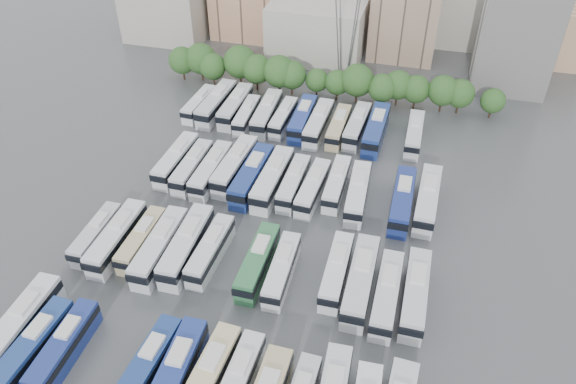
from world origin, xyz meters
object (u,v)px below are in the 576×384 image
(bus_r1_s1, at_px, (117,237))
(bus_r3_s5, at_px, (283,117))
(bus_r0_s1, at_px, (33,347))
(bus_r3_s8, at_px, (339,127))
(bus_r1_s2, at_px, (142,240))
(bus_r0_s7, at_px, (208,379))
(bus_r2_s3, at_px, (211,170))
(bus_r0_s8, at_px, (238,382))
(bus_r3_s2, at_px, (235,106))
(bus_r2_s6, at_px, (272,179))
(bus_r2_s12, at_px, (402,200))
(bus_r1_s8, at_px, (282,270))
(bus_r1_s10, at_px, (337,271))
(bus_r0_s0, at_px, (20,325))
(bus_r1_s4, at_px, (187,245))
(bus_r2_s2, at_px, (192,167))
(bus_r1_s3, at_px, (160,247))
(bus_r3_s12, at_px, (414,134))
(bus_r3_s1, at_px, (216,103))
(bus_r3_s10, at_px, (376,129))
(bus_r2_s5, at_px, (252,175))
(bus_r0_s6, at_px, (175,375))
(bus_r2_s10, at_px, (358,193))
(bus_r1_s0, at_px, (96,234))
(apartment_tower, at_px, (520,21))
(bus_r3_s7, at_px, (318,123))
(bus_r2_s8, at_px, (313,188))
(bus_r1_s5, at_px, (211,250))
(bus_r1_s7, at_px, (258,262))
(bus_r3_s9, at_px, (357,126))
(bus_r2_s1, at_px, (176,160))
(bus_r0_s5, at_px, (148,367))
(bus_r1_s11, at_px, (361,281))
(bus_r2_s7, at_px, (294,183))
(bus_r3_s0, at_px, (199,104))
(bus_r2_s13, at_px, (428,199))
(bus_r3_s6, at_px, (303,118))
(bus_r2_s9, at_px, (337,183))
(bus_r3_s4, at_px, (267,113))
(bus_r1_s12, at_px, (387,294))
(bus_r3_s3, at_px, (247,115))

(bus_r1_s1, xyz_separation_m, bus_r3_s5, (12.93, 36.70, -0.28))
(bus_r0_s1, relative_size, bus_r3_s8, 1.07)
(bus_r3_s8, bearing_deg, bus_r1_s2, -119.08)
(bus_r0_s7, xyz_separation_m, bus_r2_s3, (-13.34, 34.87, -0.01))
(bus_r0_s8, xyz_separation_m, bus_r3_s2, (-19.54, 54.22, 0.21))
(bus_r2_s6, height_order, bus_r2_s12, bus_r2_s6)
(bus_r1_s8, distance_m, bus_r1_s10, 6.93)
(bus_r0_s0, xyz_separation_m, bus_r1_s4, (13.04, 17.14, 0.03))
(bus_r1_s1, height_order, bus_r2_s2, bus_r1_s1)
(bus_r2_s6, bearing_deg, bus_r0_s1, -113.17)
(bus_r1_s3, relative_size, bus_r3_s12, 1.12)
(bus_r3_s1, distance_m, bus_r3_s10, 29.92)
(bus_r2_s5, bearing_deg, bus_r2_s12, 1.84)
(bus_r2_s3, height_order, bus_r2_s6, bus_r2_s6)
(bus_r0_s6, distance_m, bus_r1_s1, 23.98)
(bus_r2_s5, bearing_deg, bus_r2_s10, 2.54)
(bus_r0_s6, height_order, bus_r1_s0, bus_r0_s6)
(apartment_tower, bearing_deg, bus_r1_s0, -130.58)
(bus_r0_s6, bearing_deg, bus_r2_s10, 67.86)
(bus_r1_s1, xyz_separation_m, bus_r1_s2, (3.23, 0.76, -0.26))
(bus_r2_s6, height_order, bus_r3_s7, bus_r2_s6)
(bus_r3_s8, bearing_deg, bus_r3_s7, -178.35)
(bus_r2_s8, xyz_separation_m, bus_r3_s5, (-9.94, 18.83, -0.12))
(bus_r3_s12, bearing_deg, bus_r2_s5, -141.02)
(bus_r1_s5, bearing_deg, bus_r1_s7, -2.38)
(bus_r0_s6, relative_size, bus_r1_s3, 0.99)
(bus_r2_s5, bearing_deg, bus_r3_s9, 57.21)
(bus_r2_s1, height_order, bus_r3_s10, bus_r3_s10)
(bus_r0_s5, height_order, bus_r2_s2, bus_r0_s5)
(bus_r1_s11, height_order, bus_r3_s5, bus_r1_s11)
(bus_r0_s8, distance_m, bus_r1_s7, 17.49)
(bus_r2_s3, bearing_deg, bus_r0_s5, -78.69)
(bus_r0_s7, distance_m, bus_r2_s7, 35.24)
(bus_r1_s0, relative_size, bus_r3_s5, 0.98)
(bus_r3_s8, bearing_deg, bus_r1_s1, -122.34)
(bus_r1_s8, bearing_deg, bus_r1_s4, 175.71)
(bus_r3_s0, xyz_separation_m, bus_r3_s1, (3.33, 0.37, 0.41))
(bus_r2_s13, xyz_separation_m, bus_r3_s6, (-23.23, 17.51, -0.12))
(bus_r0_s7, xyz_separation_m, bus_r2_s9, (6.24, 36.87, -0.17))
(bus_r0_s8, distance_m, bus_r2_s2, 39.66)
(bus_r0_s5, xyz_separation_m, bus_r1_s11, (19.84, 18.08, 0.24))
(bus_r1_s10, distance_m, bus_r3_s4, 40.18)
(bus_r2_s1, bearing_deg, bus_r3_s6, 48.43)
(bus_r2_s3, bearing_deg, bus_r3_s4, 80.92)
(apartment_tower, distance_m, bus_r3_s10, 37.66)
(bus_r1_s12, distance_m, bus_r2_s6, 27.05)
(bus_r3_s7, bearing_deg, bus_r3_s3, -177.68)
(bus_r1_s10, distance_m, bus_r2_s8, 17.31)
(bus_r1_s8, xyz_separation_m, bus_r3_s12, (13.17, 36.80, 0.05))
(bus_r2_s3, relative_size, bus_r2_s10, 0.99)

